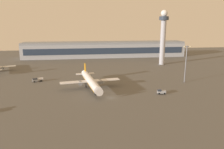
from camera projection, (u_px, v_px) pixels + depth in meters
ground_plane at (111, 98)px, 100.95m from camera, size 416.00×416.00×0.00m
terminal_building at (105, 49)px, 228.34m from camera, size 170.29×22.40×16.40m
control_tower at (163, 34)px, 180.68m from camera, size 8.00×8.00×46.01m
airplane_near_gate at (90, 81)px, 115.66m from camera, size 32.80×41.99×10.78m
fuel_truck at (37, 79)px, 129.59m from camera, size 6.64×3.92×2.35m
maintenance_van at (161, 92)px, 106.52m from camera, size 4.37×2.53×2.25m
apron_light_west at (186, 61)px, 125.64m from camera, size 4.80×0.90×22.05m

